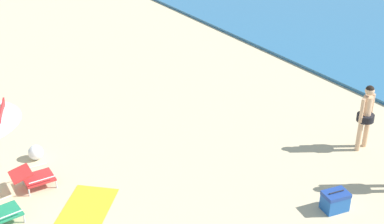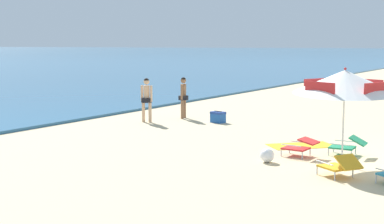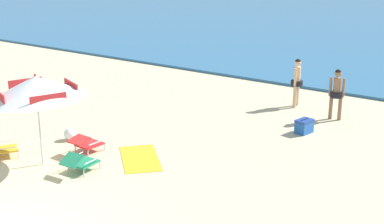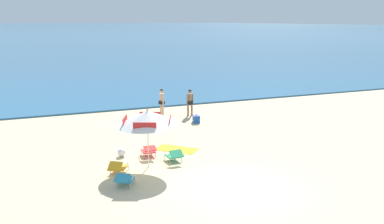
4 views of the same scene
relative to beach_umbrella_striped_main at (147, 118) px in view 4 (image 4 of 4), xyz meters
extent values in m
plane|color=#D1BA8E|center=(2.24, -3.18, -1.96)|extent=(800.00, 800.00, 0.00)
cube|color=#2D668E|center=(2.24, 410.32, -1.91)|extent=(800.00, 800.00, 0.10)
cylinder|color=silver|center=(0.00, 0.00, -0.85)|extent=(0.04, 0.04, 2.23)
cone|color=white|center=(0.00, 0.00, 0.00)|extent=(3.02, 3.00, 0.66)
cube|color=red|center=(0.33, 0.79, -0.12)|extent=(0.79, 0.36, 0.29)
cube|color=red|center=(-0.79, 0.33, -0.12)|extent=(0.36, 0.79, 0.29)
cube|color=red|center=(-0.33, -0.79, -0.12)|extent=(0.79, 0.36, 0.29)
cube|color=red|center=(0.79, -0.33, -0.12)|extent=(0.36, 0.79, 0.29)
sphere|color=red|center=(0.00, 0.00, 0.30)|extent=(0.06, 0.06, 0.06)
cube|color=teal|center=(-1.23, -1.45, -1.76)|extent=(0.75, 0.78, 0.04)
cube|color=teal|center=(-1.41, -1.77, -1.54)|extent=(0.63, 0.60, 0.17)
cylinder|color=silver|center=(-1.30, -1.08, -1.87)|extent=(0.03, 0.03, 0.18)
cylinder|color=silver|center=(-0.87, -1.32, -1.87)|extent=(0.03, 0.03, 0.18)
cylinder|color=silver|center=(-1.58, -1.58, -1.87)|extent=(0.03, 0.03, 0.18)
cylinder|color=silver|center=(-1.15, -1.82, -1.87)|extent=(0.03, 0.03, 0.18)
cylinder|color=silver|center=(-1.47, -1.31, -1.64)|extent=(0.28, 0.48, 0.02)
cylinder|color=silver|center=(-0.98, -1.58, -1.64)|extent=(0.28, 0.48, 0.02)
cube|color=#1E7F56|center=(1.11, 0.32, -1.76)|extent=(0.55, 0.62, 0.04)
cube|color=#1E7F56|center=(1.13, -0.07, -1.55)|extent=(0.51, 0.42, 0.22)
cylinder|color=silver|center=(0.85, 0.59, -1.87)|extent=(0.03, 0.03, 0.18)
cylinder|color=silver|center=(1.34, 0.62, -1.87)|extent=(0.03, 0.03, 0.18)
cylinder|color=silver|center=(0.88, 0.02, -1.87)|extent=(0.03, 0.03, 0.18)
cylinder|color=silver|center=(1.37, 0.05, -1.87)|extent=(0.03, 0.03, 0.18)
cylinder|color=silver|center=(0.83, 0.31, -1.64)|extent=(0.05, 0.54, 0.02)
cylinder|color=silver|center=(1.39, 0.33, -1.64)|extent=(0.05, 0.54, 0.02)
cube|color=red|center=(0.35, 1.28, -1.76)|extent=(0.55, 0.63, 0.04)
cube|color=red|center=(0.33, 0.93, -1.54)|extent=(0.52, 0.45, 0.13)
cylinder|color=silver|center=(0.12, 1.58, -1.87)|extent=(0.03, 0.03, 0.18)
cylinder|color=silver|center=(0.61, 1.55, -1.87)|extent=(0.03, 0.03, 0.18)
cylinder|color=silver|center=(0.09, 1.01, -1.87)|extent=(0.03, 0.03, 0.18)
cylinder|color=silver|center=(0.57, 0.98, -1.87)|extent=(0.03, 0.03, 0.18)
cylinder|color=silver|center=(0.07, 1.29, -1.64)|extent=(0.06, 0.54, 0.02)
cylinder|color=silver|center=(0.63, 1.26, -1.64)|extent=(0.06, 0.54, 0.02)
cube|color=gold|center=(-1.18, -0.19, -1.76)|extent=(0.76, 0.78, 0.04)
cube|color=gold|center=(-1.40, -0.54, -1.57)|extent=(0.61, 0.57, 0.27)
cylinder|color=silver|center=(-1.23, 0.18, -1.87)|extent=(0.03, 0.03, 0.18)
cylinder|color=silver|center=(-0.82, -0.08, -1.87)|extent=(0.03, 0.03, 0.18)
cylinder|color=silver|center=(-1.53, -0.30, -1.87)|extent=(0.03, 0.03, 0.18)
cylinder|color=silver|center=(-1.12, -0.56, -1.87)|extent=(0.03, 0.03, 0.18)
cylinder|color=silver|center=(-1.41, -0.04, -1.64)|extent=(0.31, 0.47, 0.02)
cylinder|color=silver|center=(-0.94, -0.34, -1.64)|extent=(0.31, 0.47, 0.02)
cylinder|color=#D8A87F|center=(3.10, 7.91, -1.57)|extent=(0.11, 0.11, 0.79)
cylinder|color=#D8A87F|center=(3.07, 8.18, -1.57)|extent=(0.11, 0.11, 0.79)
cylinder|color=black|center=(3.09, 8.04, -1.15)|extent=(0.39, 0.39, 0.16)
cylinder|color=#D8A87F|center=(3.09, 8.04, -0.90)|extent=(0.22, 0.22, 0.56)
cylinder|color=#D8A87F|center=(3.11, 7.85, -0.91)|extent=(0.09, 0.09, 0.59)
cylinder|color=#D8A87F|center=(3.07, 8.24, -0.91)|extent=(0.09, 0.09, 0.59)
sphere|color=#D8A87F|center=(3.09, 8.04, -0.48)|extent=(0.21, 0.21, 0.21)
sphere|color=black|center=(3.09, 8.04, -0.45)|extent=(0.20, 0.20, 0.20)
cylinder|color=#8C6042|center=(4.78, 7.49, -1.57)|extent=(0.11, 0.11, 0.77)
cylinder|color=#8C6042|center=(4.51, 7.43, -1.57)|extent=(0.11, 0.11, 0.77)
cylinder|color=black|center=(4.64, 7.46, -1.17)|extent=(0.39, 0.39, 0.16)
cylinder|color=#8C6042|center=(4.64, 7.46, -0.91)|extent=(0.21, 0.21, 0.55)
cylinder|color=#8C6042|center=(4.83, 7.51, -0.93)|extent=(0.08, 0.08, 0.58)
cylinder|color=#8C6042|center=(4.46, 7.41, -0.93)|extent=(0.08, 0.08, 0.58)
sphere|color=#8C6042|center=(4.64, 7.46, -0.51)|extent=(0.21, 0.21, 0.21)
sphere|color=black|center=(4.64, 7.46, -0.48)|extent=(0.19, 0.19, 0.19)
cube|color=#1E56A8|center=(4.36, 5.78, -1.80)|extent=(0.43, 0.54, 0.32)
cube|color=navy|center=(4.36, 5.78, -1.60)|extent=(0.44, 0.56, 0.08)
cylinder|color=black|center=(4.36, 5.78, -1.54)|extent=(0.09, 0.33, 0.02)
sphere|color=white|center=(-0.71, 1.59, -1.79)|extent=(0.34, 0.34, 0.34)
cube|color=gold|center=(1.73, 1.64, -1.95)|extent=(1.92, 1.90, 0.01)
camera|label=1|loc=(9.99, -1.41, 4.72)|focal=51.37mm
camera|label=2|loc=(-12.20, -3.47, 0.85)|focal=49.45mm
camera|label=3|loc=(10.02, -8.11, 3.30)|focal=50.91mm
camera|label=4|loc=(-3.94, -14.43, 3.58)|focal=37.98mm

